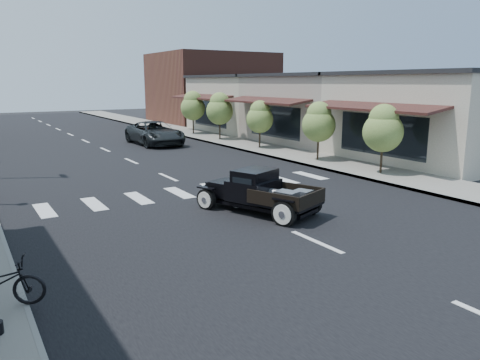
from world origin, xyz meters
TOP-DOWN VIEW (x-y plane):
  - ground at (0.00, 0.00)m, footprint 120.00×120.00m
  - road at (0.00, 15.00)m, footprint 14.00×80.00m
  - road_markings at (0.00, 10.00)m, footprint 12.00×60.00m
  - sidewalk_right at (8.50, 15.00)m, footprint 3.00×80.00m
  - storefront_near at (15.00, 4.00)m, footprint 10.00×9.00m
  - storefront_mid at (15.00, 13.00)m, footprint 10.00×9.00m
  - storefront_far at (15.00, 22.00)m, footprint 10.00×9.00m
  - far_building_right at (15.50, 32.00)m, footprint 11.00×10.00m
  - small_tree_a at (8.30, 2.37)m, footprint 1.77×1.77m
  - small_tree_b at (8.30, 6.67)m, footprint 1.74×1.74m
  - small_tree_c at (8.30, 12.16)m, footprint 1.67×1.67m
  - small_tree_d at (8.30, 17.28)m, footprint 1.90×1.90m
  - small_tree_e at (8.30, 21.63)m, footprint 1.92×1.92m
  - hotrod_pickup at (0.31, 0.20)m, footprint 3.31×4.55m
  - second_car at (3.58, 17.74)m, footprint 2.62×5.58m

SIDE VIEW (x-z plane):
  - ground at x=0.00m, z-range 0.00..0.00m
  - road_markings at x=0.00m, z-range -0.03..0.03m
  - road at x=0.00m, z-range 0.00..0.02m
  - sidewalk_right at x=8.50m, z-range 0.00..0.15m
  - hotrod_pickup at x=0.31m, z-range 0.00..1.43m
  - second_car at x=3.58m, z-range 0.00..1.54m
  - small_tree_c at x=8.30m, z-range 0.15..2.93m
  - small_tree_b at x=8.30m, z-range 0.15..3.05m
  - small_tree_a at x=8.30m, z-range 0.15..3.10m
  - small_tree_d at x=8.30m, z-range 0.15..3.32m
  - small_tree_e at x=8.30m, z-range 0.15..3.35m
  - storefront_near at x=15.00m, z-range 0.00..4.50m
  - storefront_mid at x=15.00m, z-range 0.00..4.50m
  - storefront_far at x=15.00m, z-range 0.00..4.50m
  - far_building_right at x=15.50m, z-range 0.00..7.00m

